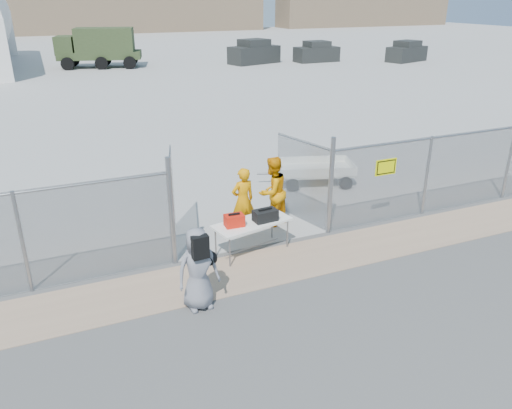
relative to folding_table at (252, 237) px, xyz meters
name	(u,v)px	position (x,y,z in m)	size (l,w,h in m)	color
ground	(294,288)	(0.19, -1.80, -0.39)	(160.00, 160.00, 0.00)	#464646
tarmac_inside	(86,60)	(0.19, 40.20, -0.38)	(160.00, 80.00, 0.01)	#A3A2A0
dirt_strip	(273,265)	(0.19, -0.80, -0.38)	(44.00, 1.60, 0.01)	tan
distant_hills	(92,2)	(5.19, 76.20, 4.11)	(140.00, 6.00, 9.00)	#7F684F
chain_link_fence	(256,204)	(0.19, 0.20, 0.71)	(40.00, 0.20, 2.20)	gray
folding_table	(252,237)	(0.00, 0.00, 0.00)	(1.83, 0.76, 0.78)	white
orange_bag	(234,220)	(-0.45, -0.05, 0.52)	(0.43, 0.29, 0.27)	red
black_duffel	(265,215)	(0.31, -0.06, 0.52)	(0.55, 0.32, 0.27)	black
security_worker_left	(243,200)	(0.22, 1.11, 0.47)	(0.62, 0.41, 1.71)	orange
security_worker_right	(272,192)	(1.07, 1.20, 0.54)	(0.90, 0.70, 1.85)	orange
visitor	(198,269)	(-1.80, -1.67, 0.45)	(0.82, 0.53, 1.67)	slate
utility_trailer	(315,172)	(3.65, 3.52, -0.01)	(3.08, 1.59, 0.75)	white
military_truck	(99,48)	(0.89, 34.63, 1.18)	(6.58, 2.43, 3.14)	#324222
parked_vehicle_near	(254,52)	(13.59, 32.05, 0.62)	(4.44, 2.01, 2.01)	#282A28
parked_vehicle_mid	(317,52)	(19.22, 30.98, 0.49)	(3.90, 1.76, 1.76)	#282A28
parked_vehicle_far	(407,51)	(26.82, 28.00, 0.50)	(3.94, 1.78, 1.78)	#282A28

